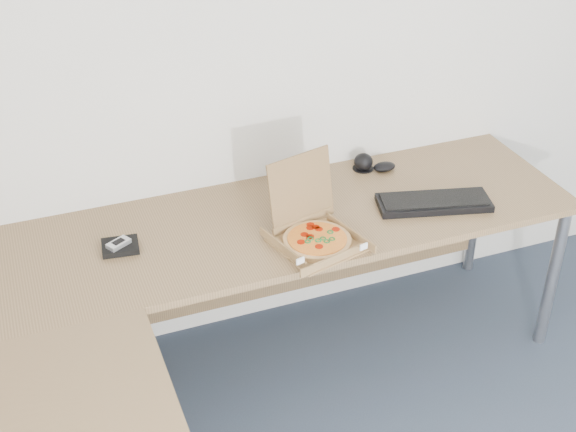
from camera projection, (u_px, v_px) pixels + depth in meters
name	position (u px, v px, depth m)	size (l,w,h in m)	color
desk	(217.00, 313.00, 2.65)	(2.50, 2.20, 0.73)	olive
pizza_box	(315.00, 235.00, 2.93)	(0.28, 0.33, 0.29)	olive
drinking_glass	(319.00, 180.00, 3.24)	(0.06, 0.06, 0.11)	white
keyboard	(434.00, 203.00, 3.17)	(0.45, 0.16, 0.03)	black
mouse	(384.00, 167.00, 3.41)	(0.10, 0.07, 0.04)	black
wallet	(120.00, 246.00, 2.91)	(0.13, 0.11, 0.02)	black
phone	(119.00, 243.00, 2.89)	(0.09, 0.05, 0.02)	#B2B5BA
dome_speaker	(363.00, 161.00, 3.42)	(0.09, 0.09, 0.08)	black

